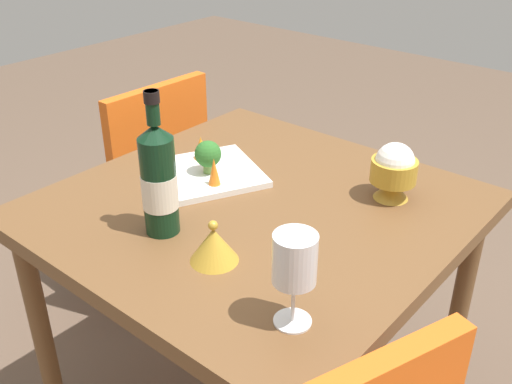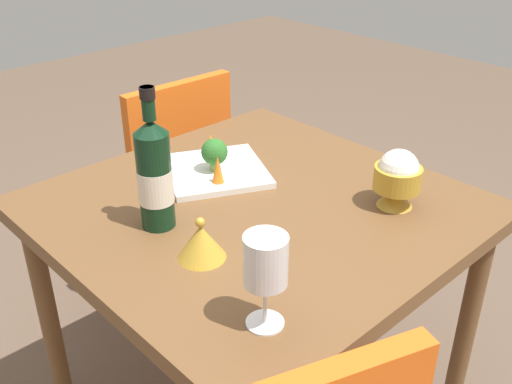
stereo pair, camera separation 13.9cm
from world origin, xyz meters
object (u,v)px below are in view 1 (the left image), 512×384
Objects in this scene: chair_by_wall at (148,170)px; wine_bottle at (159,180)px; broccoli_floret at (208,155)px; carrot_garnish_left at (201,148)px; rice_bowl_lid at (214,245)px; wine_glass at (295,261)px; serving_plate at (209,173)px; carrot_garnish_right at (214,171)px; rice_bowl at (394,170)px.

chair_by_wall is 2.66× the size of wine_bottle.
wine_bottle reaches higher than chair_by_wall.
wine_bottle reaches higher than broccoli_floret.
wine_bottle is at bearing -59.52° from carrot_garnish_left.
broccoli_floret reaches higher than chair_by_wall.
wine_glass is at bearing -11.37° from rice_bowl_lid.
carrot_garnish_left is at bearing 138.01° from rice_bowl_lid.
serving_plate is (-0.51, 0.31, -0.12)m from wine_glass.
rice_bowl_lid is at bearing -46.52° from carrot_garnish_right.
wine_glass is 0.61m from serving_plate.
rice_bowl reaches higher than chair_by_wall.
wine_glass is at bearing -31.07° from carrot_garnish_right.
rice_bowl is at bearing 34.87° from carrot_garnish_right.
rice_bowl_lid is 0.38m from serving_plate.
wine_glass reaches higher than carrot_garnish_right.
rice_bowl is 0.47m from serving_plate.
carrot_garnish_right is at bearing 133.48° from rice_bowl_lid.
rice_bowl is at bearing 55.78° from wine_bottle.
rice_bowl_lid is (0.16, -0.01, -0.09)m from wine_bottle.
chair_by_wall is 2.54× the size of serving_plate.
carrot_garnish_left is at bearing 146.82° from carrot_garnish_right.
rice_bowl_lid is 0.37m from broccoli_floret.
wine_bottle reaches higher than wine_glass.
broccoli_floret is (-0.10, 0.25, -0.06)m from wine_bottle.
wine_glass reaches higher than chair_by_wall.
carrot_garnish_left is (-0.57, 0.35, -0.08)m from wine_glass.
carrot_garnish_right is (-0.35, -0.25, -0.02)m from rice_bowl.
rice_bowl is 0.49m from rice_bowl_lid.
wine_glass is 0.52m from rice_bowl.
carrot_garnish_right is (0.06, -0.04, -0.01)m from broccoli_floret.
chair_by_wall is at bearing 156.38° from carrot_garnish_right.
broccoli_floret is 0.09m from carrot_garnish_left.
broccoli_floret reaches higher than carrot_garnish_left.
serving_plate is 0.09m from carrot_garnish_left.
serving_plate is 5.38× the size of carrot_garnish_left.
carrot_garnish_right is (0.07, -0.04, 0.04)m from serving_plate.
serving_plate is (-0.42, -0.20, -0.07)m from rice_bowl.
wine_glass is 2.09× the size of broccoli_floret.
broccoli_floret reaches higher than carrot_garnish_right.
rice_bowl_lid is at bearing -44.07° from serving_plate.
wine_bottle is 4.57× the size of carrot_garnish_right.
serving_plate is 0.09m from carrot_garnish_right.
broccoli_floret is at bearing -42.19° from serving_plate.
rice_bowl reaches higher than carrot_garnish_right.
wine_bottle is at bearing 171.91° from wine_glass.
broccoli_floret is at bearing 148.65° from wine_glass.
rice_bowl_lid is at bearing -41.99° from carrot_garnish_left.
rice_bowl_lid is (0.77, -0.47, 0.26)m from chair_by_wall.
serving_plate is at bearing -110.57° from chair_by_wall.
wine_glass reaches higher than broccoli_floret.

